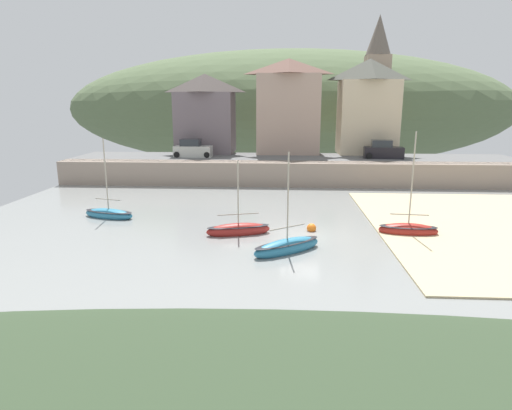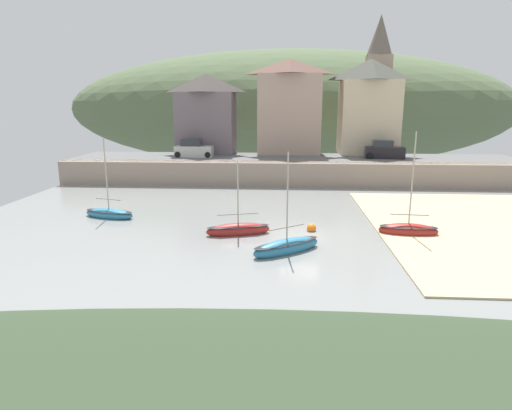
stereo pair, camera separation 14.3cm
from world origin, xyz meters
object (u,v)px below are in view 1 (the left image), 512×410
waterfront_building_centre (288,106)px  church_with_spire (376,82)px  sailboat_blue_trim (287,247)px  parked_car_near_slipway (193,149)px  dinghy_open_wooden (109,214)px  parked_car_by_wall (383,151)px  waterfront_building_left (206,113)px  rowboat_small_beached (238,230)px  mooring_buoy (311,228)px  waterfront_building_right (368,106)px  motorboat_with_cabin (408,230)px

waterfront_building_centre → church_with_spire: church_with_spire is taller
church_with_spire → sailboat_blue_trim: 35.96m
church_with_spire → parked_car_near_slipway: (-21.24, -8.50, -7.44)m
dinghy_open_wooden → parked_car_by_wall: bearing=51.9°
waterfront_building_left → church_with_spire: size_ratio=0.57×
church_with_spire → dinghy_open_wooden: church_with_spire is taller
rowboat_small_beached → parked_car_near_slipway: rowboat_small_beached is taller
parked_car_by_wall → dinghy_open_wooden: bearing=-137.8°
waterfront_building_centre → mooring_buoy: (1.31, -24.34, -7.65)m
waterfront_building_right → dinghy_open_wooden: waterfront_building_right is taller
waterfront_building_centre → parked_car_by_wall: (10.17, -4.50, -4.63)m
dinghy_open_wooden → rowboat_small_beached: bearing=-4.7°
sailboat_blue_trim → motorboat_with_cabin: size_ratio=0.87×
rowboat_small_beached → sailboat_blue_trim: bearing=-61.9°
dinghy_open_wooden → motorboat_with_cabin: bearing=7.2°
waterfront_building_left → sailboat_blue_trim: waterfront_building_left is taller
waterfront_building_left → mooring_buoy: bearing=-65.6°
dinghy_open_wooden → parked_car_by_wall: dinghy_open_wooden is taller
waterfront_building_centre → church_with_spire: size_ratio=0.67×
parked_car_by_wall → mooring_buoy: bearing=-108.1°
waterfront_building_right → parked_car_near_slipway: bearing=-167.1°
waterfront_building_left → parked_car_near_slipway: waterfront_building_left is taller
mooring_buoy → motorboat_with_cabin: bearing=-4.3°
waterfront_building_right → parked_car_by_wall: size_ratio=2.51×
sailboat_blue_trim → parked_car_near_slipway: sailboat_blue_trim is taller
sailboat_blue_trim → dinghy_open_wooden: 14.67m
waterfront_building_left → waterfront_building_centre: waterfront_building_centre is taller
parked_car_by_wall → motorboat_with_cabin: bearing=-91.8°
rowboat_small_beached → parked_car_by_wall: rowboat_small_beached is taller
waterfront_building_centre → dinghy_open_wooden: bearing=-121.5°
sailboat_blue_trim → motorboat_with_cabin: motorboat_with_cabin is taller
church_with_spire → motorboat_with_cabin: bearing=-96.6°
rowboat_small_beached → mooring_buoy: (4.71, 1.07, -0.13)m
sailboat_blue_trim → parked_car_by_wall: sailboat_blue_trim is taller
waterfront_building_left → dinghy_open_wooden: bearing=-99.4°
dinghy_open_wooden → waterfront_building_right: bearing=59.7°
waterfront_building_left → parked_car_by_wall: waterfront_building_left is taller
waterfront_building_left → waterfront_building_right: size_ratio=0.85×
waterfront_building_right → mooring_buoy: waterfront_building_right is taller
waterfront_building_right → parked_car_by_wall: waterfront_building_right is taller
motorboat_with_cabin → mooring_buoy: motorboat_with_cabin is taller
parked_car_by_wall → waterfront_building_left: bearing=173.2°
sailboat_blue_trim → motorboat_with_cabin: 8.63m
rowboat_small_beached → motorboat_with_cabin: (10.80, 0.61, 0.01)m
rowboat_small_beached → sailboat_blue_trim: (3.06, -3.20, 0.01)m
sailboat_blue_trim → dinghy_open_wooden: bearing=115.4°
waterfront_building_centre → parked_car_near_slipway: bearing=-156.8°
sailboat_blue_trim → mooring_buoy: 4.58m
church_with_spire → mooring_buoy: church_with_spire is taller
parked_car_by_wall → church_with_spire: bearing=92.0°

